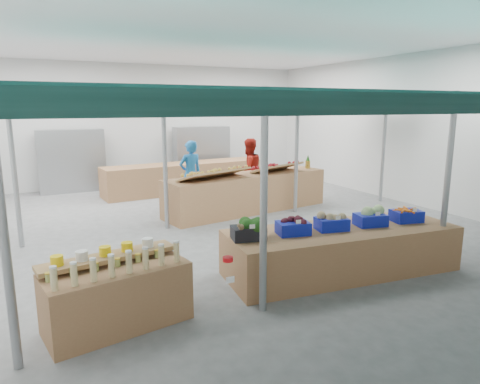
{
  "coord_description": "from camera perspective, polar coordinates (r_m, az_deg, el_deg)",
  "views": [
    {
      "loc": [
        -3.69,
        -8.75,
        2.75
      ],
      "look_at": [
        -0.17,
        -1.6,
        1.15
      ],
      "focal_mm": 32.0,
      "sensor_mm": 36.0,
      "label": 1
    }
  ],
  "objects": [
    {
      "name": "vendor_right",
      "position": [
        12.54,
        1.17,
        2.96
      ],
      "size": [
        1.0,
        0.84,
        1.84
      ],
      "primitive_type": "imported",
      "rotation": [
        0.0,
        0.0,
        3.31
      ],
      "color": "#A01B13",
      "rests_on": "floor"
    },
    {
      "name": "sparrow",
      "position": [
        6.32,
        0.11,
        -4.67
      ],
      "size": [
        0.12,
        0.09,
        0.11
      ],
      "rotation": [
        0.0,
        0.0,
        -0.21
      ],
      "color": "brown",
      "rests_on": "crate_broccoli"
    },
    {
      "name": "apple_heap_yellow",
      "position": [
        10.56,
        -3.4,
        2.63
      ],
      "size": [
        2.02,
        1.28,
        0.27
      ],
      "rotation": [
        0.0,
        0.0,
        0.33
      ],
      "color": "#997247",
      "rests_on": "fruit_counter"
    },
    {
      "name": "crate_cabbage",
      "position": [
        7.6,
        17.0,
        -3.12
      ],
      "size": [
        0.56,
        0.45,
        0.35
      ],
      "rotation": [
        0.0,
        0.0,
        -0.21
      ],
      "color": "#0E1B9C",
      "rests_on": "veg_counter"
    },
    {
      "name": "crate_celeriac",
      "position": [
        7.17,
        12.13,
        -3.83
      ],
      "size": [
        0.56,
        0.45,
        0.31
      ],
      "rotation": [
        0.0,
        0.0,
        -0.21
      ],
      "color": "#0E1B9C",
      "rests_on": "veg_counter"
    },
    {
      "name": "hall",
      "position": [
        10.84,
        -6.43,
        10.72
      ],
      "size": [
        13.0,
        13.0,
        13.0
      ],
      "color": "silver",
      "rests_on": "ground"
    },
    {
      "name": "crate_broccoli",
      "position": [
        6.53,
        1.12,
        -4.97
      ],
      "size": [
        0.56,
        0.45,
        0.35
      ],
      "rotation": [
        0.0,
        0.0,
        -0.21
      ],
      "color": "black",
      "rests_on": "veg_counter"
    },
    {
      "name": "far_counter",
      "position": [
        14.09,
        -7.43,
        1.95
      ],
      "size": [
        5.31,
        1.5,
        0.94
      ],
      "primitive_type": "cube",
      "rotation": [
        0.0,
        0.0,
        0.09
      ],
      "color": "brown",
      "rests_on": "floor"
    },
    {
      "name": "back_shelving_left",
      "position": [
        14.91,
        -21.5,
        3.82
      ],
      "size": [
        2.0,
        0.5,
        2.0
      ],
      "primitive_type": "cube",
      "color": "#B23F33",
      "rests_on": "floor"
    },
    {
      "name": "veg_counter",
      "position": [
        7.44,
        13.39,
        -7.56
      ],
      "size": [
        4.03,
        1.71,
        0.76
      ],
      "primitive_type": "cube",
      "rotation": [
        0.0,
        0.0,
        -0.11
      ],
      "color": "brown",
      "rests_on": "floor"
    },
    {
      "name": "fruit_counter",
      "position": [
        11.38,
        1.02,
        -0.09
      ],
      "size": [
        4.73,
        1.84,
        0.99
      ],
      "primitive_type": "cube",
      "rotation": [
        0.0,
        0.0,
        0.16
      ],
      "color": "brown",
      "rests_on": "floor"
    },
    {
      "name": "bottle_shelf",
      "position": [
        5.78,
        -16.17,
        -12.85
      ],
      "size": [
        1.86,
        1.33,
        1.06
      ],
      "rotation": [
        0.0,
        0.0,
        0.17
      ],
      "color": "brown",
      "rests_on": "floor"
    },
    {
      "name": "crate_beets",
      "position": [
        6.83,
        7.09,
        -4.52
      ],
      "size": [
        0.56,
        0.45,
        0.29
      ],
      "rotation": [
        0.0,
        0.0,
        -0.21
      ],
      "color": "#0E1B9C",
      "rests_on": "veg_counter"
    },
    {
      "name": "pineapple",
      "position": [
        12.53,
        9.02,
        3.96
      ],
      "size": [
        0.14,
        0.14,
        0.39
      ],
      "rotation": [
        0.0,
        0.0,
        0.33
      ],
      "color": "#8C6019",
      "rests_on": "fruit_counter"
    },
    {
      "name": "crate_carrots",
      "position": [
        8.08,
        21.3,
        -2.9
      ],
      "size": [
        0.56,
        0.45,
        0.29
      ],
      "rotation": [
        0.0,
        0.0,
        -0.21
      ],
      "color": "#0E1B9C",
      "rests_on": "veg_counter"
    },
    {
      "name": "pole_grid",
      "position": [
        8.35,
        6.13,
        4.82
      ],
      "size": [
        10.0,
        4.6,
        3.0
      ],
      "color": "gray",
      "rests_on": "floor"
    },
    {
      "name": "back_shelving_right",
      "position": [
        15.91,
        -5.12,
        4.99
      ],
      "size": [
        2.0,
        0.5,
        2.0
      ],
      "primitive_type": "cube",
      "color": "#B23F33",
      "rests_on": "floor"
    },
    {
      "name": "apple_heap_red",
      "position": [
        11.76,
        5.01,
        3.5
      ],
      "size": [
        1.65,
        1.15,
        0.27
      ],
      "rotation": [
        0.0,
        0.0,
        0.33
      ],
      "color": "#997247",
      "rests_on": "fruit_counter"
    },
    {
      "name": "awnings",
      "position": [
        8.29,
        6.27,
        11.48
      ],
      "size": [
        9.5,
        7.08,
        0.3
      ],
      "color": "#0B312E",
      "rests_on": "pole_grid"
    },
    {
      "name": "pole_ribbon",
      "position": [
        4.77,
        -1.6,
        -9.19
      ],
      "size": [
        0.12,
        0.12,
        0.28
      ],
      "color": "red",
      "rests_on": "pole_grid"
    },
    {
      "name": "floor",
      "position": [
        9.89,
        -3.25,
        -4.82
      ],
      "size": [
        13.0,
        13.0,
        0.0
      ],
      "primitive_type": "plane",
      "color": "#5E5E60",
      "rests_on": "ground"
    },
    {
      "name": "vendor_left",
      "position": [
        11.83,
        -6.61,
        2.38
      ],
      "size": [
        0.74,
        0.55,
        1.84
      ],
      "primitive_type": "imported",
      "rotation": [
        0.0,
        0.0,
        3.31
      ],
      "color": "#1B69B4",
      "rests_on": "floor"
    }
  ]
}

